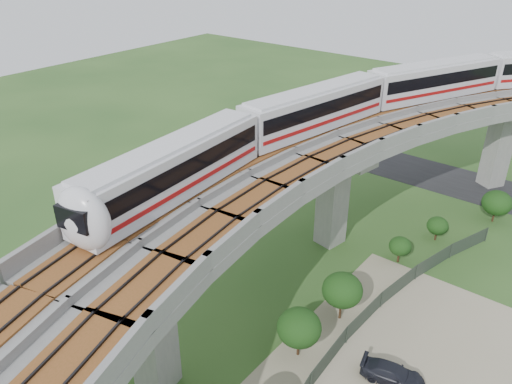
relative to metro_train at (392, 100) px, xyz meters
The scene contains 11 objects.
ground 20.70m from the metro_train, 99.18° to the right, with size 160.00×160.00×0.00m, color #2B5020.
asphalt_road 18.50m from the metro_train, 101.07° to the left, with size 60.00×8.00×0.03m, color #232326.
viaduct 16.79m from the metro_train, 85.87° to the right, with size 19.58×73.98×11.40m.
metro_train is the anchor object (origin of this frame).
fence 21.31m from the metro_train, 66.64° to the right, with size 3.87×38.73×1.50m.
tree_0 15.37m from the metro_train, 37.71° to the left, with size 2.82×2.82×3.30m.
tree_1 12.28m from the metro_train, ahead, with size 1.93×1.93×2.35m.
tree_2 12.73m from the metro_train, 48.16° to the right, with size 1.90×1.90×2.43m.
tree_3 17.94m from the metro_train, 73.78° to the right, with size 2.94×2.94×3.88m.
tree_4 22.10m from the metro_train, 78.92° to the right, with size 2.97×2.97×3.68m.
car_dark 23.22m from the metro_train, 60.91° to the right, with size 1.64×4.03×1.17m, color black.
Camera 1 is at (19.57, -24.13, 25.49)m, focal length 35.00 mm.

